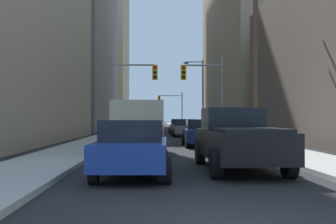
% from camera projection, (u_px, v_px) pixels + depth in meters
% --- Properties ---
extents(sidewalk_left, '(2.60, 160.00, 0.15)m').
position_uv_depth(sidewalk_left, '(125.00, 130.00, 55.11)').
color(sidewalk_left, '#9E9E99').
rests_on(sidewalk_left, ground).
extents(sidewalk_right, '(2.60, 160.00, 0.15)m').
position_uv_depth(sidewalk_right, '(194.00, 129.00, 55.49)').
color(sidewalk_right, '#9E9E99').
rests_on(sidewalk_right, ground).
extents(pickup_truck_black, '(2.20, 5.41, 1.90)m').
position_uv_depth(pickup_truck_black, '(237.00, 139.00, 12.37)').
color(pickup_truck_black, black).
rests_on(pickup_truck_black, ground).
extents(cargo_van_beige, '(2.16, 5.23, 2.26)m').
position_uv_depth(cargo_van_beige, '(139.00, 125.00, 17.59)').
color(cargo_van_beige, '#C6B793').
rests_on(cargo_van_beige, ground).
extents(sedan_blue, '(1.96, 4.26, 1.52)m').
position_uv_depth(sedan_blue, '(133.00, 148.00, 10.95)').
color(sedan_blue, navy).
rests_on(sedan_blue, ground).
extents(sedan_navy, '(1.95, 4.26, 1.52)m').
position_uv_depth(sedan_navy, '(201.00, 133.00, 22.67)').
color(sedan_navy, '#141E4C').
rests_on(sedan_navy, ground).
extents(sedan_grey, '(1.95, 4.26, 1.52)m').
position_uv_depth(sedan_grey, '(183.00, 128.00, 35.43)').
color(sedan_grey, slate).
rests_on(sedan_grey, ground).
extents(sedan_silver, '(1.95, 4.24, 1.52)m').
position_uv_depth(sedan_silver, '(179.00, 126.00, 42.14)').
color(sedan_silver, '#B7BABF').
rests_on(sedan_silver, ground).
extents(sedan_green, '(1.95, 4.25, 1.52)m').
position_uv_depth(sedan_green, '(147.00, 125.00, 54.15)').
color(sedan_green, '#195938').
rests_on(sedan_green, ground).
extents(traffic_signal_near_left, '(3.41, 0.44, 6.00)m').
position_uv_depth(traffic_signal_near_left, '(131.00, 84.00, 28.92)').
color(traffic_signal_near_left, gray).
rests_on(traffic_signal_near_left, ground).
extents(traffic_signal_near_right, '(3.06, 0.44, 6.00)m').
position_uv_depth(traffic_signal_near_right, '(204.00, 85.00, 29.13)').
color(traffic_signal_near_right, gray).
rests_on(traffic_signal_near_right, ground).
extents(traffic_signal_far_right, '(4.12, 0.44, 6.00)m').
position_uv_depth(traffic_signal_far_right, '(172.00, 104.00, 67.65)').
color(traffic_signal_far_right, gray).
rests_on(traffic_signal_far_right, ground).
extents(utility_pole_right, '(2.20, 0.28, 10.27)m').
position_uv_depth(utility_pole_right, '(256.00, 52.00, 23.46)').
color(utility_pole_right, brown).
rests_on(utility_pole_right, ground).
extents(street_lamp_right, '(2.04, 0.32, 7.50)m').
position_uv_depth(street_lamp_right, '(200.00, 90.00, 41.01)').
color(street_lamp_right, gray).
rests_on(street_lamp_right, ground).
extents(building_left_mid_office, '(22.28, 27.87, 23.67)m').
position_uv_depth(building_left_mid_office, '(27.00, 44.00, 55.55)').
color(building_left_mid_office, gray).
rests_on(building_left_mid_office, ground).
extents(building_right_mid_block, '(21.85, 27.59, 26.97)m').
position_uv_depth(building_right_mid_block, '(302.00, 25.00, 51.52)').
color(building_right_mid_block, tan).
rests_on(building_right_mid_block, ground).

